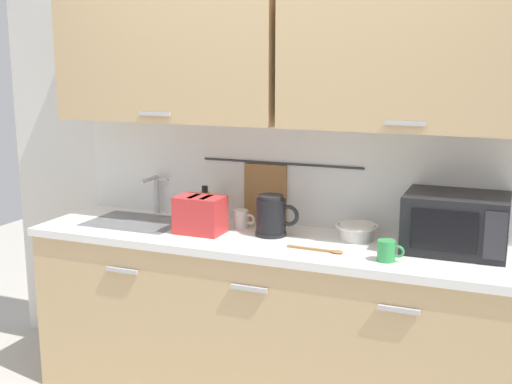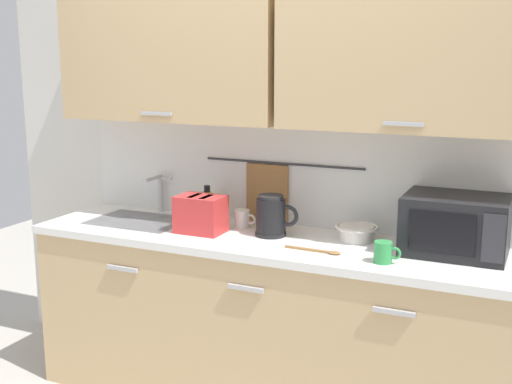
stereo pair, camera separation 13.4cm
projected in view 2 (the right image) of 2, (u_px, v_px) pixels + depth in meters
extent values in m
cube|color=tan|center=(272.00, 326.00, 3.36)|extent=(2.50, 0.60, 0.86)
cube|color=#B7B7BC|center=(122.00, 269.00, 3.30)|extent=(0.18, 0.02, 0.02)
cube|color=#B7B7BC|center=(246.00, 288.00, 3.02)|extent=(0.18, 0.02, 0.02)
cube|color=#B7B7BC|center=(394.00, 312.00, 2.74)|extent=(0.18, 0.02, 0.02)
cube|color=white|center=(272.00, 242.00, 3.27)|extent=(2.53, 0.63, 0.04)
cube|color=#9EA0A5|center=(139.00, 228.00, 3.63)|extent=(0.52, 0.38, 0.09)
cube|color=silver|center=(297.00, 159.00, 3.49)|extent=(3.70, 0.06, 2.50)
cube|color=silver|center=(294.00, 174.00, 3.48)|extent=(2.50, 0.01, 0.55)
cube|color=tan|center=(173.00, 54.00, 3.46)|extent=(1.23, 0.33, 0.70)
cube|color=#B7B7BC|center=(156.00, 113.00, 3.37)|extent=(0.18, 0.01, 0.02)
cube|color=tan|center=(415.00, 53.00, 2.95)|extent=(1.23, 0.33, 0.70)
cube|color=#B7B7BC|center=(403.00, 124.00, 2.85)|extent=(0.18, 0.01, 0.02)
cylinder|color=#333338|center=(283.00, 164.00, 3.48)|extent=(0.90, 0.01, 0.01)
cube|color=olive|center=(267.00, 195.00, 3.55)|extent=(0.24, 0.02, 0.34)
cylinder|color=#B2B5BA|center=(161.00, 193.00, 3.80)|extent=(0.03, 0.03, 0.22)
cylinder|color=#B2B5BA|center=(153.00, 179.00, 3.71)|extent=(0.02, 0.16, 0.02)
cube|color=#B2B5BA|center=(166.00, 179.00, 3.76)|extent=(0.07, 0.02, 0.01)
cube|color=black|center=(456.00, 225.00, 2.99)|extent=(0.46, 0.34, 0.27)
cube|color=black|center=(441.00, 233.00, 2.85)|extent=(0.29, 0.01, 0.18)
cube|color=#2D2D33|center=(494.00, 239.00, 2.76)|extent=(0.09, 0.01, 0.21)
cylinder|color=black|center=(271.00, 234.00, 3.32)|extent=(0.16, 0.16, 0.02)
cylinder|color=black|center=(271.00, 216.00, 3.30)|extent=(0.15, 0.15, 0.17)
cylinder|color=#262628|center=(271.00, 197.00, 3.28)|extent=(0.13, 0.13, 0.02)
torus|color=black|center=(288.00, 216.00, 3.26)|extent=(0.11, 0.02, 0.11)
cylinder|color=yellow|center=(207.00, 206.00, 3.60)|extent=(0.06, 0.06, 0.16)
cylinder|color=black|center=(207.00, 189.00, 3.59)|extent=(0.03, 0.03, 0.04)
cylinder|color=silver|center=(242.00, 219.00, 3.47)|extent=(0.08, 0.08, 0.09)
torus|color=silver|center=(251.00, 219.00, 3.44)|extent=(0.06, 0.01, 0.06)
cylinder|color=silver|center=(357.00, 233.00, 3.22)|extent=(0.17, 0.17, 0.07)
torus|color=silver|center=(357.00, 227.00, 3.21)|extent=(0.21, 0.21, 0.01)
cube|color=red|center=(201.00, 214.00, 3.36)|extent=(0.24, 0.17, 0.19)
cube|color=black|center=(194.00, 197.00, 3.36)|extent=(0.03, 0.12, 0.01)
cube|color=black|center=(206.00, 198.00, 3.33)|extent=(0.03, 0.12, 0.01)
cube|color=black|center=(179.00, 206.00, 3.41)|extent=(0.02, 0.02, 0.02)
cylinder|color=green|center=(383.00, 252.00, 2.87)|extent=(0.08, 0.08, 0.09)
torus|color=green|center=(395.00, 253.00, 2.85)|extent=(0.06, 0.01, 0.06)
cube|color=#9E7042|center=(307.00, 249.00, 3.06)|extent=(0.22, 0.03, 0.01)
ellipsoid|color=#9E7042|center=(334.00, 253.00, 3.00)|extent=(0.06, 0.04, 0.01)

